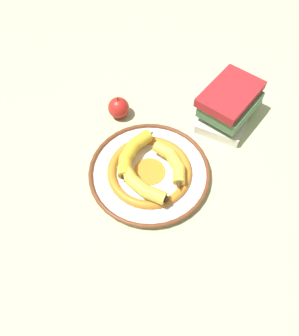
{
  "coord_description": "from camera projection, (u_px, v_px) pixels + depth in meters",
  "views": [
    {
      "loc": [
        -0.49,
        -0.07,
        0.83
      ],
      "look_at": [
        0.02,
        0.01,
        0.03
      ],
      "focal_mm": 35.0,
      "sensor_mm": 36.0,
      "label": 1
    }
  ],
  "objects": [
    {
      "name": "banana_b",
      "position": [
        133.0,
        152.0,
        0.96
      ],
      "size": [
        0.19,
        0.1,
        0.04
      ],
      "rotation": [
        0.0,
        0.0,
        9.14
      ],
      "color": "gold",
      "rests_on": "decorative_bowl"
    },
    {
      "name": "book_stack",
      "position": [
        229.0,
        105.0,
        1.04
      ],
      "size": [
        0.24,
        0.22,
        0.13
      ],
      "rotation": [
        0.0,
        0.0,
        5.84
      ],
      "color": "silver",
      "rests_on": "ground_plane"
    },
    {
      "name": "ground_plane",
      "position": [
        152.0,
        180.0,
        0.97
      ],
      "size": [
        2.8,
        2.8,
        0.0
      ],
      "primitive_type": "plane",
      "color": "#B2C693"
    },
    {
      "name": "apple",
      "position": [
        119.0,
        108.0,
        1.07
      ],
      "size": [
        0.07,
        0.07,
        0.08
      ],
      "color": "red",
      "rests_on": "ground_plane"
    },
    {
      "name": "banana_a",
      "position": [
        173.0,
        163.0,
        0.94
      ],
      "size": [
        0.15,
        0.11,
        0.03
      ],
      "rotation": [
        0.0,
        0.0,
        6.87
      ],
      "color": "yellow",
      "rests_on": "decorative_bowl"
    },
    {
      "name": "decorative_bowl",
      "position": [
        150.0,
        172.0,
        0.96
      ],
      "size": [
        0.36,
        0.36,
        0.03
      ],
      "color": "white",
      "rests_on": "ground_plane"
    },
    {
      "name": "banana_c",
      "position": [
        139.0,
        184.0,
        0.9
      ],
      "size": [
        0.13,
        0.16,
        0.04
      ],
      "rotation": [
        0.0,
        0.0,
        10.4
      ],
      "color": "gold",
      "rests_on": "decorative_bowl"
    }
  ]
}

